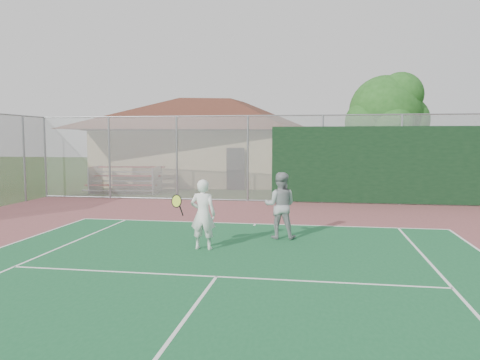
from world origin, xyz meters
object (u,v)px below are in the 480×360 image
object	(u,v)px
clubhouse	(214,133)
player_white_front	(202,215)
tree	(387,114)
bleachers	(126,179)
player_grey_back	(280,206)

from	to	relation	value
clubhouse	player_white_front	size ratio (longest dim) A/B	8.64
tree	player_white_front	bearing A→B (deg)	-113.69
bleachers	player_grey_back	size ratio (longest dim) A/B	2.05
tree	player_white_front	distance (m)	15.04
tree	player_grey_back	size ratio (longest dim) A/B	3.40
clubhouse	bleachers	bearing A→B (deg)	-121.24
bleachers	player_white_front	bearing A→B (deg)	-66.36
player_white_front	bleachers	bearing A→B (deg)	-57.09
clubhouse	tree	size ratio (longest dim) A/B	2.43
tree	player_grey_back	distance (m)	13.08
tree	player_grey_back	xyz separation A→B (m)	(-4.26, -12.01, -2.93)
clubhouse	player_white_front	distance (m)	17.35
tree	player_white_front	world-z (taller)	tree
player_grey_back	tree	bearing A→B (deg)	-108.84
bleachers	tree	bearing A→B (deg)	4.51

